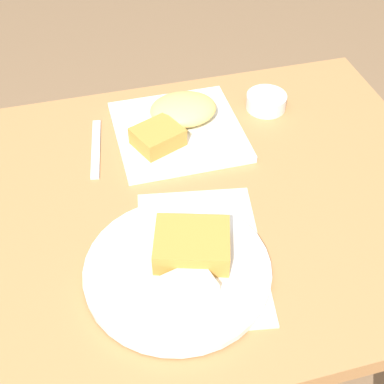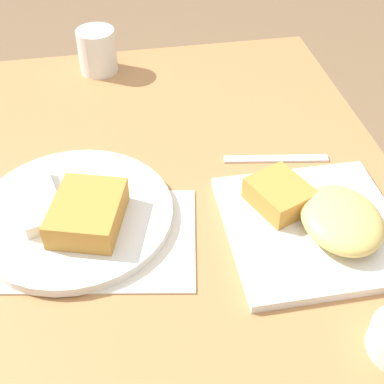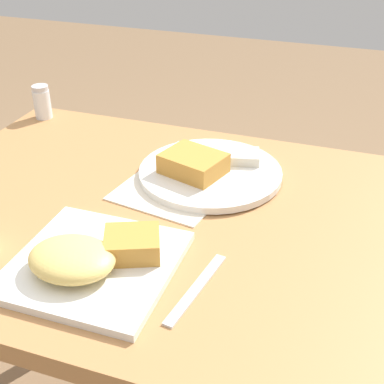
{
  "view_description": "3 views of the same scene",
  "coord_description": "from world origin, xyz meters",
  "px_view_note": "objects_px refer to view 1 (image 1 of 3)",
  "views": [
    {
      "loc": [
        0.12,
        0.64,
        1.45
      ],
      "look_at": [
        -0.04,
        0.03,
        0.82
      ],
      "focal_mm": 50.0,
      "sensor_mm": 36.0,
      "label": 1
    },
    {
      "loc": [
        -0.56,
        0.08,
        1.33
      ],
      "look_at": [
        -0.01,
        -0.02,
        0.82
      ],
      "focal_mm": 50.0,
      "sensor_mm": 36.0,
      "label": 2
    },
    {
      "loc": [
        0.29,
        -0.76,
        1.31
      ],
      "look_at": [
        0.02,
        0.03,
        0.8
      ],
      "focal_mm": 50.0,
      "sensor_mm": 36.0,
      "label": 3
    }
  ],
  "objects_px": {
    "butter_knife": "(96,148)",
    "plate_square_near": "(178,123)",
    "sauce_ramekin": "(266,101)",
    "plate_oval_far": "(181,266)"
  },
  "relations": [
    {
      "from": "plate_oval_far",
      "to": "butter_knife",
      "type": "distance_m",
      "value": 0.34
    },
    {
      "from": "plate_oval_far",
      "to": "sauce_ramekin",
      "type": "xyz_separation_m",
      "value": [
        -0.28,
        -0.37,
        -0.0
      ]
    },
    {
      "from": "sauce_ramekin",
      "to": "butter_knife",
      "type": "xyz_separation_m",
      "value": [
        0.37,
        0.04,
        -0.01
      ]
    },
    {
      "from": "plate_square_near",
      "to": "plate_oval_far",
      "type": "height_order",
      "value": "plate_square_near"
    },
    {
      "from": "plate_square_near",
      "to": "sauce_ramekin",
      "type": "bearing_deg",
      "value": -170.96
    },
    {
      "from": "plate_oval_far",
      "to": "sauce_ramekin",
      "type": "bearing_deg",
      "value": -126.89
    },
    {
      "from": "butter_knife",
      "to": "plate_square_near",
      "type": "bearing_deg",
      "value": 102.6
    },
    {
      "from": "plate_square_near",
      "to": "plate_oval_far",
      "type": "distance_m",
      "value": 0.35
    },
    {
      "from": "sauce_ramekin",
      "to": "butter_knife",
      "type": "height_order",
      "value": "sauce_ramekin"
    },
    {
      "from": "plate_oval_far",
      "to": "butter_knife",
      "type": "xyz_separation_m",
      "value": [
        0.09,
        -0.33,
        -0.02
      ]
    }
  ]
}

